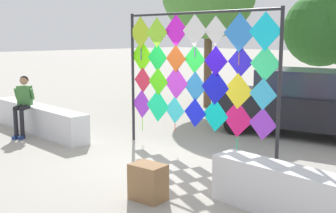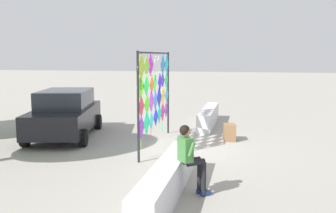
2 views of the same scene
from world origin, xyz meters
The scene contains 6 objects.
ground centered at (0.00, 0.00, 0.00)m, with size 120.00×120.00×0.00m, color #9E998E.
plaza_ledge_left centered at (-4.34, -0.41, 0.38)m, with size 4.32×0.53×0.75m, color silver.
kite_display_rack centered at (0.21, 0.97, 1.93)m, with size 4.30×0.10×3.18m.
seated_vendor centered at (-4.20, -0.90, 0.95)m, with size 0.73×0.76×1.60m.
parked_car centered at (0.89, 4.64, 0.89)m, with size 4.86×2.97×1.76m.
cardboard_box_large centered at (1.49, -1.47, 0.30)m, with size 0.56×0.40×0.60m, color olive.
Camera 1 is at (6.62, -5.89, 2.68)m, focal length 46.29 mm.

